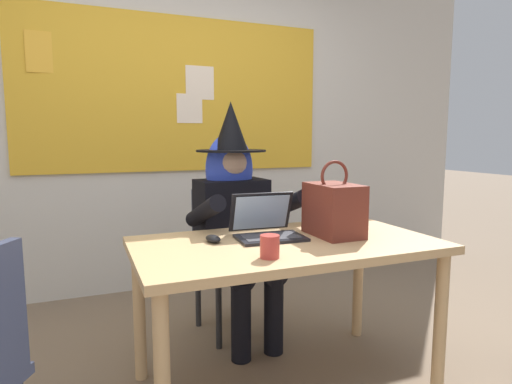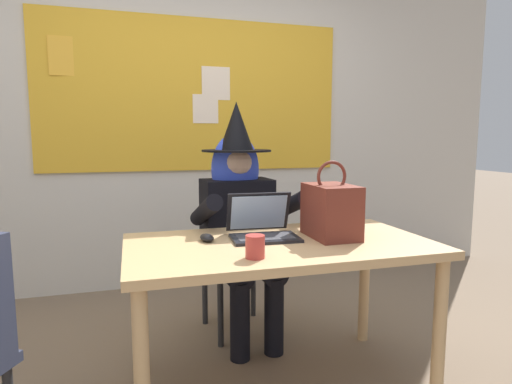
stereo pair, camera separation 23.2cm
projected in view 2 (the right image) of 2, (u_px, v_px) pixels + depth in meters
wall_back_bulletin at (194, 105)px, 3.51m from camera, size 5.65×1.87×2.93m
desk_main at (280, 260)px, 2.05m from camera, size 1.43×0.78×0.73m
chair_at_desk at (234, 251)px, 2.77m from camera, size 0.46×0.46×0.89m
person_costumed at (240, 209)px, 2.62m from camera, size 0.61×0.69×1.43m
laptop at (262, 227)px, 2.13m from camera, size 0.34×0.31×0.21m
computer_mouse at (207, 238)px, 2.05m from camera, size 0.07×0.11×0.03m
handbag at (331, 210)px, 2.11m from camera, size 0.20×0.30×0.38m
coffee_mug at (255, 247)px, 1.76m from camera, size 0.08×0.08×0.09m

